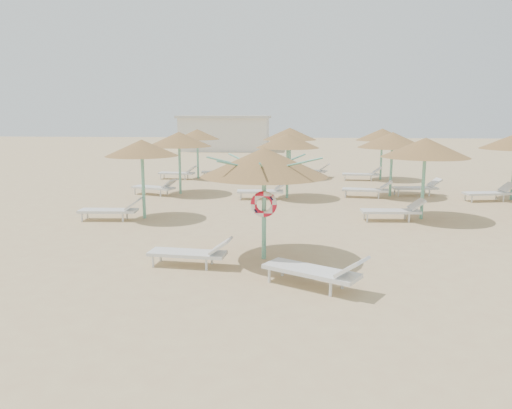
{
  "coord_description": "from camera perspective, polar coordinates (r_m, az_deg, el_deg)",
  "views": [
    {
      "loc": [
        0.8,
        -11.39,
        3.53
      ],
      "look_at": [
        -0.2,
        0.62,
        1.3
      ],
      "focal_mm": 35.0,
      "sensor_mm": 36.0,
      "label": 1
    }
  ],
  "objects": [
    {
      "name": "palapa_field",
      "position": [
        21.98,
        9.66,
        7.18
      ],
      "size": [
        18.13,
        13.84,
        2.72
      ],
      "color": "#69B69A",
      "rests_on": "ground"
    },
    {
      "name": "service_hut",
      "position": [
        46.93,
        -3.58,
        8.16
      ],
      "size": [
        8.4,
        4.4,
        3.25
      ],
      "color": "silver",
      "rests_on": "ground"
    },
    {
      "name": "lounger_main_b",
      "position": [
        10.27,
        7.02,
        -7.5
      ],
      "size": [
        2.19,
        1.64,
        0.78
      ],
      "rotation": [
        0.0,
        0.0,
        -0.52
      ],
      "color": "silver",
      "rests_on": "ground"
    },
    {
      "name": "ground",
      "position": [
        11.95,
        0.73,
        -6.7
      ],
      "size": [
        120.0,
        120.0,
        0.0
      ],
      "primitive_type": "plane",
      "color": "tan",
      "rests_on": "ground"
    },
    {
      "name": "main_palapa",
      "position": [
        11.86,
        0.94,
        4.82
      ],
      "size": [
        3.03,
        3.03,
        2.72
      ],
      "color": "#69B69A",
      "rests_on": "ground"
    },
    {
      "name": "lounger_main_a",
      "position": [
        11.71,
        -7.24,
        -5.44
      ],
      "size": [
        1.98,
        0.77,
        0.7
      ],
      "rotation": [
        0.0,
        0.0,
        -0.1
      ],
      "color": "silver",
      "rests_on": "ground"
    }
  ]
}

